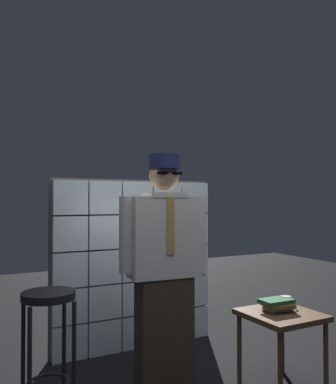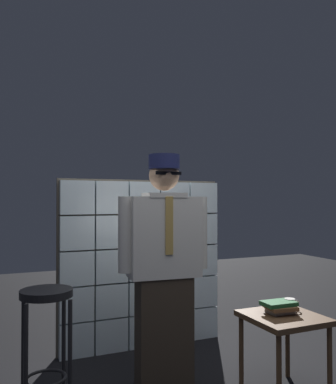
{
  "view_description": "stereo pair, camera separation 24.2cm",
  "coord_description": "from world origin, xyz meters",
  "px_view_note": "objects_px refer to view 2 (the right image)",
  "views": [
    {
      "loc": [
        -1.52,
        -2.1,
        1.41
      ],
      "look_at": [
        -0.13,
        0.53,
        1.48
      ],
      "focal_mm": 37.08,
      "sensor_mm": 36.0,
      "label": 1
    },
    {
      "loc": [
        -1.3,
        -2.21,
        1.41
      ],
      "look_at": [
        -0.13,
        0.53,
        1.48
      ],
      "focal_mm": 37.08,
      "sensor_mm": 36.0,
      "label": 2
    }
  ],
  "objects_px": {
    "standing_person": "(164,267)",
    "side_table": "(284,326)",
    "coffee_mug": "(290,305)",
    "bar_stool": "(46,322)",
    "book_stack": "(280,307)"
  },
  "relations": [
    {
      "from": "standing_person",
      "to": "side_table",
      "type": "xyz_separation_m",
      "value": [
        0.78,
        -0.39,
        -0.42
      ]
    },
    {
      "from": "side_table",
      "to": "coffee_mug",
      "type": "distance_m",
      "value": 0.18
    },
    {
      "from": "bar_stool",
      "to": "coffee_mug",
      "type": "relative_size",
      "value": 6.57
    },
    {
      "from": "bar_stool",
      "to": "book_stack",
      "type": "bearing_deg",
      "value": -11.3
    },
    {
      "from": "coffee_mug",
      "to": "book_stack",
      "type": "bearing_deg",
      "value": -170.92
    },
    {
      "from": "side_table",
      "to": "book_stack",
      "type": "xyz_separation_m",
      "value": [
        -0.0,
        0.04,
        0.13
      ]
    },
    {
      "from": "coffee_mug",
      "to": "bar_stool",
      "type": "bearing_deg",
      "value": 170.01
    },
    {
      "from": "side_table",
      "to": "standing_person",
      "type": "bearing_deg",
      "value": 153.58
    },
    {
      "from": "side_table",
      "to": "book_stack",
      "type": "height_order",
      "value": "book_stack"
    },
    {
      "from": "book_stack",
      "to": "coffee_mug",
      "type": "relative_size",
      "value": 1.97
    },
    {
      "from": "side_table",
      "to": "coffee_mug",
      "type": "bearing_deg",
      "value": 28.06
    },
    {
      "from": "bar_stool",
      "to": "coffee_mug",
      "type": "height_order",
      "value": "bar_stool"
    },
    {
      "from": "bar_stool",
      "to": "book_stack",
      "type": "xyz_separation_m",
      "value": [
        1.63,
        -0.33,
        0.01
      ]
    },
    {
      "from": "standing_person",
      "to": "book_stack",
      "type": "bearing_deg",
      "value": -19.36
    },
    {
      "from": "coffee_mug",
      "to": "standing_person",
      "type": "bearing_deg",
      "value": 159.89
    }
  ]
}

